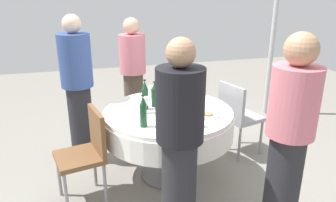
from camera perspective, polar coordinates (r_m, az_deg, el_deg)
name	(u,v)px	position (r m, az deg, el deg)	size (l,w,h in m)	color
ground_plane	(168,175)	(3.49, 0.00, -13.04)	(10.00, 10.00, 0.00)	gray
dining_table	(168,124)	(3.21, 0.00, -4.15)	(1.30, 1.30, 0.74)	white
bottle_dark_green_east	(145,96)	(3.15, -4.12, 0.98)	(0.07, 0.07, 0.30)	#194728
bottle_dark_green_front	(155,95)	(3.22, -2.38, 1.07)	(0.07, 0.07, 0.26)	#194728
bottle_green_south	(190,110)	(2.74, 3.90, -1.69)	(0.07, 0.07, 0.32)	#2D6B38
bottle_dark_green_inner	(143,112)	(2.75, -4.42, -1.97)	(0.06, 0.06, 0.29)	#194728
bottle_dark_green_west	(169,97)	(3.10, 0.27, 0.74)	(0.07, 0.07, 0.30)	#194728
wine_glass_inner	(145,102)	(3.05, -4.07, -0.14)	(0.07, 0.07, 0.16)	white
wine_glass_west	(151,89)	(3.47, -3.05, 2.06)	(0.07, 0.07, 0.14)	white
plate_right	(176,117)	(2.96, 1.35, -2.95)	(0.24, 0.24, 0.02)	white
plate_left	(188,101)	(3.38, 3.50, 0.00)	(0.25, 0.25, 0.04)	white
plate_rear	(208,115)	(3.03, 7.16, -2.50)	(0.22, 0.22, 0.04)	white
plate_near	(123,113)	(3.08, -7.96, -2.20)	(0.20, 0.20, 0.02)	white
knife_front	(167,96)	(3.57, -0.15, 0.95)	(0.18, 0.02, 0.01)	silver
knife_south	(134,101)	(3.41, -6.01, -0.05)	(0.18, 0.02, 0.01)	silver
person_east	(289,139)	(2.48, 20.68, -6.41)	(0.34, 0.34, 1.62)	#26262B
person_front	(133,74)	(4.26, -6.23, 4.75)	(0.34, 0.34, 1.53)	#4C3F33
person_south	(180,144)	(2.31, 2.08, -7.63)	(0.34, 0.34, 1.59)	#26262B
person_inner	(78,88)	(3.60, -15.73, 2.25)	(0.34, 0.34, 1.63)	#26262B
chair_outer	(87,149)	(2.99, -14.15, -8.22)	(0.47, 0.47, 0.87)	brown
chair_mid	(237,113)	(3.77, 12.16, -2.11)	(0.49, 0.49, 0.87)	#99999E
tent_pole_main	(273,33)	(5.02, 18.22, 11.44)	(0.07, 0.07, 2.50)	#B2B5B7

